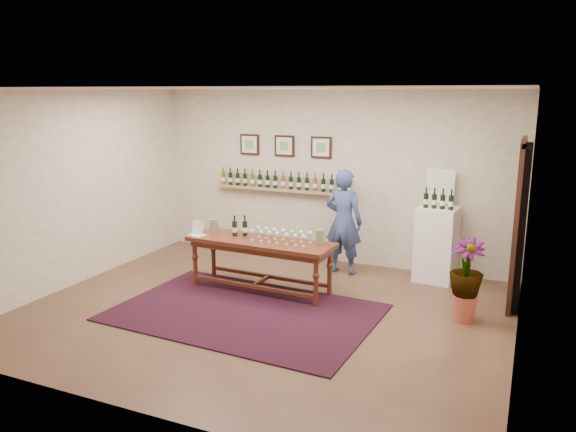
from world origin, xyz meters
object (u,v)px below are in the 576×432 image
at_px(potted_plant, 466,280).
at_px(person, 344,222).
at_px(tasting_table, 260,248).
at_px(display_pedestal, 436,244).

xyz_separation_m(potted_plant, person, (-1.96, 1.19, 0.29)).
distance_m(tasting_table, person, 1.48).
bearing_deg(person, tasting_table, 61.92).
distance_m(potted_plant, person, 2.31).
distance_m(display_pedestal, potted_plant, 1.53).
xyz_separation_m(display_pedestal, person, (-1.37, -0.22, 0.26)).
bearing_deg(display_pedestal, person, -170.70).
bearing_deg(display_pedestal, potted_plant, -67.69).
bearing_deg(potted_plant, display_pedestal, 112.31).
relative_size(display_pedestal, person, 0.68).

